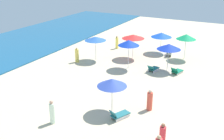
{
  "coord_description": "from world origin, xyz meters",
  "views": [
    {
      "loc": [
        -17.99,
        -1.54,
        9.39
      ],
      "look_at": [
        -0.06,
        7.93,
        1.37
      ],
      "focal_mm": 43.3,
      "sensor_mm": 36.0,
      "label": 1
    }
  ],
  "objects_px": {
    "lounge_chair_1_0": "(169,54)",
    "beachgoer_3": "(77,55)",
    "umbrella_1": "(161,35)",
    "beachgoer_7": "(162,138)",
    "umbrella_5": "(186,37)",
    "beachgoer_4": "(117,43)",
    "umbrella_3": "(112,82)",
    "lounge_chair_4_0": "(153,69)",
    "lounge_chair_4_1": "(177,71)",
    "beach_ball_0": "(121,84)",
    "umbrella_6": "(95,39)",
    "beachgoer_6": "(150,101)",
    "beachgoer_2": "(52,113)",
    "lounge_chair_3_0": "(119,115)",
    "umbrella_7": "(129,43)",
    "umbrella_4": "(169,47)",
    "umbrella_0": "(133,36)"
  },
  "relations": [
    {
      "from": "beachgoer_3",
      "to": "beachgoer_4",
      "type": "bearing_deg",
      "value": -178.81
    },
    {
      "from": "umbrella_5",
      "to": "beachgoer_3",
      "type": "bearing_deg",
      "value": 122.76
    },
    {
      "from": "umbrella_3",
      "to": "lounge_chair_4_0",
      "type": "relative_size",
      "value": 1.81
    },
    {
      "from": "umbrella_5",
      "to": "umbrella_3",
      "type": "bearing_deg",
      "value": 172.82
    },
    {
      "from": "lounge_chair_1_0",
      "to": "lounge_chair_4_1",
      "type": "bearing_deg",
      "value": 97.26
    },
    {
      "from": "umbrella_1",
      "to": "umbrella_3",
      "type": "height_order",
      "value": "umbrella_3"
    },
    {
      "from": "umbrella_3",
      "to": "beachgoer_7",
      "type": "bearing_deg",
      "value": -118.67
    },
    {
      "from": "umbrella_1",
      "to": "umbrella_6",
      "type": "relative_size",
      "value": 0.93
    },
    {
      "from": "umbrella_7",
      "to": "beachgoer_4",
      "type": "bearing_deg",
      "value": 36.46
    },
    {
      "from": "beachgoer_4",
      "to": "umbrella_4",
      "type": "bearing_deg",
      "value": 26.77
    },
    {
      "from": "umbrella_6",
      "to": "beachgoer_2",
      "type": "bearing_deg",
      "value": -161.9
    },
    {
      "from": "lounge_chair_4_1",
      "to": "beachgoer_7",
      "type": "xyz_separation_m",
      "value": [
        -11.09,
        -2.19,
        0.52
      ]
    },
    {
      "from": "lounge_chair_1_0",
      "to": "beachgoer_3",
      "type": "distance_m",
      "value": 9.91
    },
    {
      "from": "beach_ball_0",
      "to": "lounge_chair_1_0",
      "type": "bearing_deg",
      "value": -7.33
    },
    {
      "from": "umbrella_6",
      "to": "umbrella_1",
      "type": "bearing_deg",
      "value": -43.03
    },
    {
      "from": "lounge_chair_4_1",
      "to": "beachgoer_7",
      "type": "distance_m",
      "value": 11.32
    },
    {
      "from": "umbrella_0",
      "to": "lounge_chair_3_0",
      "type": "height_order",
      "value": "umbrella_0"
    },
    {
      "from": "beach_ball_0",
      "to": "lounge_chair_4_1",
      "type": "bearing_deg",
      "value": -34.84
    },
    {
      "from": "lounge_chair_3_0",
      "to": "umbrella_5",
      "type": "height_order",
      "value": "umbrella_5"
    },
    {
      "from": "lounge_chair_1_0",
      "to": "umbrella_6",
      "type": "height_order",
      "value": "umbrella_6"
    },
    {
      "from": "umbrella_4",
      "to": "beachgoer_2",
      "type": "distance_m",
      "value": 12.85
    },
    {
      "from": "umbrella_1",
      "to": "beachgoer_7",
      "type": "relative_size",
      "value": 1.43
    },
    {
      "from": "umbrella_6",
      "to": "beachgoer_2",
      "type": "relative_size",
      "value": 1.59
    },
    {
      "from": "beachgoer_2",
      "to": "beachgoer_7",
      "type": "xyz_separation_m",
      "value": [
        0.66,
        -6.89,
        0.02
      ]
    },
    {
      "from": "lounge_chair_3_0",
      "to": "umbrella_4",
      "type": "height_order",
      "value": "umbrella_4"
    },
    {
      "from": "lounge_chair_4_0",
      "to": "lounge_chair_4_1",
      "type": "xyz_separation_m",
      "value": [
        0.49,
        -2.09,
        -0.03
      ]
    },
    {
      "from": "umbrella_6",
      "to": "beachgoer_6",
      "type": "height_order",
      "value": "umbrella_6"
    },
    {
      "from": "umbrella_4",
      "to": "umbrella_6",
      "type": "bearing_deg",
      "value": 95.48
    },
    {
      "from": "umbrella_0",
      "to": "beachgoer_7",
      "type": "distance_m",
      "value": 15.29
    },
    {
      "from": "lounge_chair_4_1",
      "to": "umbrella_7",
      "type": "xyz_separation_m",
      "value": [
        -0.78,
        4.52,
        2.28
      ]
    },
    {
      "from": "umbrella_1",
      "to": "lounge_chair_4_1",
      "type": "bearing_deg",
      "value": -147.88
    },
    {
      "from": "lounge_chair_4_1",
      "to": "beach_ball_0",
      "type": "height_order",
      "value": "lounge_chair_4_1"
    },
    {
      "from": "lounge_chair_4_0",
      "to": "umbrella_5",
      "type": "height_order",
      "value": "umbrella_5"
    },
    {
      "from": "umbrella_3",
      "to": "umbrella_5",
      "type": "distance_m",
      "value": 13.28
    },
    {
      "from": "lounge_chair_3_0",
      "to": "lounge_chair_4_1",
      "type": "relative_size",
      "value": 1.11
    },
    {
      "from": "umbrella_0",
      "to": "lounge_chair_4_1",
      "type": "height_order",
      "value": "umbrella_0"
    },
    {
      "from": "umbrella_0",
      "to": "beachgoer_4",
      "type": "distance_m",
      "value": 4.19
    },
    {
      "from": "umbrella_5",
      "to": "umbrella_4",
      "type": "bearing_deg",
      "value": 170.89
    },
    {
      "from": "umbrella_4",
      "to": "beachgoer_3",
      "type": "distance_m",
      "value": 9.19
    },
    {
      "from": "beachgoer_6",
      "to": "lounge_chair_4_0",
      "type": "bearing_deg",
      "value": -177.73
    },
    {
      "from": "umbrella_5",
      "to": "lounge_chair_1_0",
      "type": "bearing_deg",
      "value": 84.67
    },
    {
      "from": "umbrella_7",
      "to": "beachgoer_2",
      "type": "relative_size",
      "value": 1.77
    },
    {
      "from": "umbrella_5",
      "to": "beach_ball_0",
      "type": "relative_size",
      "value": 6.99
    },
    {
      "from": "beachgoer_2",
      "to": "umbrella_1",
      "type": "bearing_deg",
      "value": 171.27
    },
    {
      "from": "umbrella_5",
      "to": "beachgoer_4",
      "type": "xyz_separation_m",
      "value": [
        0.05,
        7.98,
        -1.7
      ]
    },
    {
      "from": "lounge_chair_4_1",
      "to": "beachgoer_6",
      "type": "relative_size",
      "value": 0.88
    },
    {
      "from": "lounge_chair_4_1",
      "to": "umbrella_7",
      "type": "bearing_deg",
      "value": 26.05
    },
    {
      "from": "umbrella_4",
      "to": "beach_ball_0",
      "type": "relative_size",
      "value": 6.69
    },
    {
      "from": "umbrella_6",
      "to": "umbrella_4",
      "type": "bearing_deg",
      "value": -84.52
    },
    {
      "from": "lounge_chair_3_0",
      "to": "beach_ball_0",
      "type": "distance_m",
      "value": 4.98
    }
  ]
}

